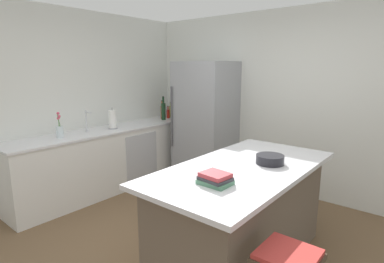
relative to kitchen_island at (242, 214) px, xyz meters
name	(u,v)px	position (x,y,z in m)	size (l,w,h in m)	color
ground_plane	(190,261)	(-0.35, -0.32, -0.47)	(7.20, 7.20, 0.00)	brown
wall_rear	(292,104)	(-0.35, 1.93, 0.83)	(6.00, 0.10, 2.60)	silver
wall_left	(52,105)	(-2.80, -0.32, 0.83)	(0.10, 6.00, 2.60)	silver
counter_run_left	(110,159)	(-2.45, 0.31, -0.01)	(0.63, 2.97, 0.92)	silver
kitchen_island	(242,214)	(0.00, 0.00, 0.00)	(0.99, 1.97, 0.93)	brown
refrigerator	(205,122)	(-1.58, 1.52, 0.47)	(0.84, 0.74, 1.89)	#93969B
sink_faucet	(87,121)	(-2.50, 0.00, 0.60)	(0.15, 0.05, 0.30)	silver
flower_vase	(60,130)	(-2.44, -0.43, 0.54)	(0.09, 0.09, 0.33)	silver
paper_towel_roll	(113,120)	(-2.42, 0.37, 0.58)	(0.14, 0.14, 0.31)	gray
olive_oil_bottle	(171,111)	(-2.48, 1.67, 0.55)	(0.05, 0.05, 0.28)	olive
hot_sauce_bottle	(168,114)	(-2.46, 1.58, 0.53)	(0.05, 0.05, 0.22)	red
vinegar_bottle	(162,111)	(-2.50, 1.48, 0.57)	(0.06, 0.06, 0.32)	#994C23
wine_bottle	(163,111)	(-2.39, 1.40, 0.60)	(0.07, 0.07, 0.40)	#19381E
cookbook_stack	(215,179)	(0.06, -0.52, 0.50)	(0.24, 0.20, 0.09)	#4C7F60
mixing_bowl	(270,159)	(0.15, 0.22, 0.50)	(0.25, 0.25, 0.08)	black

